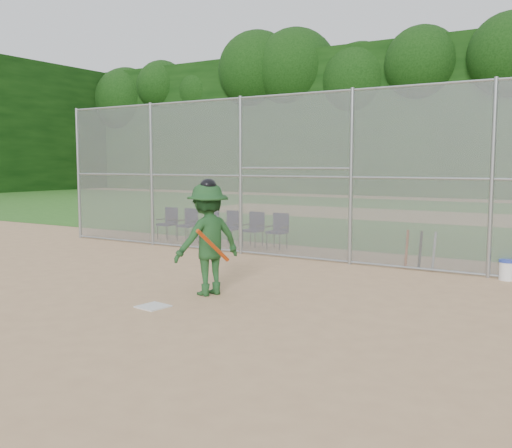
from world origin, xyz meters
The scene contains 15 objects.
ground centered at (0.00, 0.00, 0.00)m, with size 100.00×100.00×0.00m, color tan.
grass_strip centered at (0.00, 18.00, 0.01)m, with size 100.00×100.00×0.00m, color #2B631D.
dirt_patch_far centered at (0.00, 18.00, 0.01)m, with size 24.00×24.00×0.00m, color tan.
backstop_fence centered at (0.00, 5.00, 2.07)m, with size 16.09×0.09×4.00m.
treeline centered at (0.00, 20.00, 5.50)m, with size 81.00×60.00×11.00m.
home_plate centered at (-0.17, -0.39, 0.01)m, with size 0.44×0.44×0.02m, color silver.
batter_at_plate centered at (0.05, 0.81, 0.99)m, with size 1.15×1.46×2.05m.
water_cooler centered at (4.36, 4.94, 0.21)m, with size 0.32×0.32×0.41m.
spare_bats centered at (2.56, 5.21, 0.42)m, with size 0.66×0.26×0.85m.
chair_0 centered at (-5.53, 6.23, 0.48)m, with size 0.54×0.52×0.96m, color #0E1135, non-canonical shape.
chair_1 centered at (-4.75, 6.23, 0.48)m, with size 0.54×0.52×0.96m, color #0E1135, non-canonical shape.
chair_2 centered at (-3.97, 6.23, 0.48)m, with size 0.54×0.52×0.96m, color #0E1135, non-canonical shape.
chair_3 centered at (-3.19, 6.23, 0.48)m, with size 0.54×0.52×0.96m, color #0E1135, non-canonical shape.
chair_4 centered at (-2.41, 6.23, 0.48)m, with size 0.54×0.52×0.96m, color #0E1135, non-canonical shape.
chair_5 centered at (-1.63, 6.23, 0.48)m, with size 0.54×0.52×0.96m, color #0E1135, non-canonical shape.
Camera 1 is at (5.96, -7.18, 2.29)m, focal length 40.00 mm.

